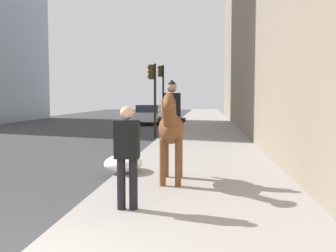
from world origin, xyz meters
TOP-DOWN VIEW (x-y plane):
  - mounted_horse_near at (4.73, -1.44)m, footprint 2.15×0.61m
  - pedestrian_greeting at (2.62, -0.91)m, footprint 0.28×0.42m
  - car_near_lane at (24.52, 1.99)m, footprint 4.33×2.03m
  - traffic_light_near_curb at (15.09, 0.38)m, footprint 0.20×0.44m
  - traffic_light_far_curb at (21.32, 0.67)m, footprint 0.20×0.44m
  - snow_pile_far at (5.78, -0.15)m, footprint 1.22×0.94m

SIDE VIEW (x-z plane):
  - snow_pile_far at x=5.78m, z-range 0.12..0.54m
  - car_near_lane at x=24.52m, z-range 0.02..1.46m
  - pedestrian_greeting at x=2.62m, z-range 0.25..1.95m
  - mounted_horse_near at x=4.73m, z-range 0.22..2.45m
  - traffic_light_near_curb at x=15.09m, z-range 0.63..4.23m
  - traffic_light_far_curb at x=21.32m, z-range 0.68..4.75m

